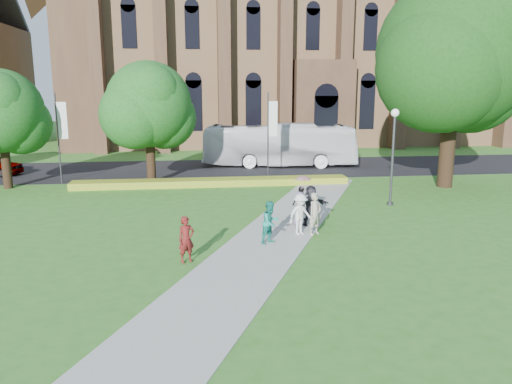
{
  "coord_description": "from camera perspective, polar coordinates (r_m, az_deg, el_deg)",
  "views": [
    {
      "loc": [
        -3.15,
        -19.06,
        6.37
      ],
      "look_at": [
        -0.33,
        3.33,
        1.6
      ],
      "focal_mm": 35.0,
      "sensor_mm": 36.0,
      "label": 1
    }
  ],
  "objects": [
    {
      "name": "ground",
      "position": [
        20.34,
        2.11,
        -6.32
      ],
      "size": [
        160.0,
        160.0,
        0.0
      ],
      "primitive_type": "plane",
      "color": "#346E21",
      "rests_on": "ground"
    },
    {
      "name": "road",
      "position": [
        39.7,
        -2.53,
        2.71
      ],
      "size": [
        160.0,
        10.0,
        0.02
      ],
      "primitive_type": "cube",
      "color": "black",
      "rests_on": "ground"
    },
    {
      "name": "footpath",
      "position": [
        21.28,
        1.68,
        -5.43
      ],
      "size": [
        15.58,
        28.54,
        0.04
      ],
      "primitive_type": "cube",
      "rotation": [
        0.0,
        0.0,
        -0.44
      ],
      "color": "#B2B2A8",
      "rests_on": "ground"
    },
    {
      "name": "flower_hedge",
      "position": [
        32.86,
        -5.04,
        1.11
      ],
      "size": [
        18.0,
        1.4,
        0.45
      ],
      "primitive_type": "cube",
      "color": "gold",
      "rests_on": "ground"
    },
    {
      "name": "cathedral",
      "position": [
        60.6,
        5.69,
        18.15
      ],
      "size": [
        52.6,
        18.25,
        28.0
      ],
      "color": "brown",
      "rests_on": "ground"
    },
    {
      "name": "streetlamp",
      "position": [
        27.86,
        15.41,
        5.17
      ],
      "size": [
        0.44,
        0.44,
        5.24
      ],
      "color": "#38383D",
      "rests_on": "ground"
    },
    {
      "name": "large_tree",
      "position": [
        34.18,
        21.76,
        14.46
      ],
      "size": [
        9.6,
        9.6,
        13.2
      ],
      "color": "#332114",
      "rests_on": "ground"
    },
    {
      "name": "street_tree_0",
      "position": [
        35.15,
        -27.16,
        8.2
      ],
      "size": [
        5.2,
        5.2,
        7.5
      ],
      "color": "#332114",
      "rests_on": "ground"
    },
    {
      "name": "street_tree_1",
      "position": [
        33.7,
        -12.19,
        9.72
      ],
      "size": [
        5.6,
        5.6,
        8.05
      ],
      "color": "#332114",
      "rests_on": "ground"
    },
    {
      "name": "banner_pole_0",
      "position": [
        34.79,
        1.57,
        7.02
      ],
      "size": [
        0.7,
        0.1,
        6.0
      ],
      "color": "#38383D",
      "rests_on": "ground"
    },
    {
      "name": "banner_pole_1",
      "position": [
        35.48,
        -21.53,
        6.29
      ],
      "size": [
        0.7,
        0.1,
        6.0
      ],
      "color": "#38383D",
      "rests_on": "ground"
    },
    {
      "name": "tour_coach",
      "position": [
        40.61,
        2.69,
        5.38
      ],
      "size": [
        12.64,
        4.56,
        3.44
      ],
      "primitive_type": "imported",
      "rotation": [
        0.0,
        0.0,
        1.43
      ],
      "color": "white",
      "rests_on": "road"
    },
    {
      "name": "pedestrian_0",
      "position": [
        18.49,
        -7.97,
        -5.38
      ],
      "size": [
        0.74,
        0.64,
        1.72
      ],
      "primitive_type": "imported",
      "rotation": [
        0.0,
        0.0,
        0.43
      ],
      "color": "#5D1615",
      "rests_on": "footpath"
    },
    {
      "name": "pedestrian_1",
      "position": [
        20.47,
        1.68,
        -3.49
      ],
      "size": [
        1.09,
        1.05,
        1.78
      ],
      "primitive_type": "imported",
      "rotation": [
        0.0,
        0.0,
        0.64
      ],
      "color": "#1A8575",
      "rests_on": "footpath"
    },
    {
      "name": "pedestrian_2",
      "position": [
        21.8,
        5.08,
        -2.55
      ],
      "size": [
        1.33,
        1.09,
        1.79
      ],
      "primitive_type": "imported",
      "rotation": [
        0.0,
        0.0,
        0.43
      ],
      "color": "silver",
      "rests_on": "footpath"
    },
    {
      "name": "pedestrian_3",
      "position": [
        23.99,
        5.11,
        -1.33
      ],
      "size": [
        1.06,
        0.87,
        1.69
      ],
      "primitive_type": "imported",
      "rotation": [
        0.0,
        0.0,
        0.56
      ],
      "color": "black",
      "rests_on": "footpath"
    },
    {
      "name": "pedestrian_4",
      "position": [
        23.22,
        4.96,
        -1.89
      ],
      "size": [
        0.9,
        0.92,
        1.6
      ],
      "primitive_type": "imported",
      "rotation": [
        0.0,
        0.0,
        0.86
      ],
      "color": "slate",
      "rests_on": "footpath"
    },
    {
      "name": "pedestrian_5",
      "position": [
        23.25,
        6.28,
        -1.53
      ],
      "size": [
        1.84,
        1.14,
        1.89
      ],
      "primitive_type": "imported",
      "rotation": [
        0.0,
        0.0,
        0.36
      ],
      "color": "#242229",
      "rests_on": "footpath"
    },
    {
      "name": "pedestrian_6",
      "position": [
        21.79,
        6.77,
        -2.5
      ],
      "size": [
        0.81,
        0.75,
        1.86
      ],
      "primitive_type": "imported",
      "rotation": [
        0.0,
        0.0,
        0.59
      ],
      "color": "#A09785",
      "rests_on": "footpath"
    },
    {
      "name": "parasol",
      "position": [
        23.11,
        5.39,
        0.87
      ],
      "size": [
        0.86,
        0.86,
        0.64
      ],
      "primitive_type": "imported",
      "rotation": [
        0.0,
        0.0,
        0.21
      ],
      "color": "#CE9193",
      "rests_on": "pedestrian_4"
    }
  ]
}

